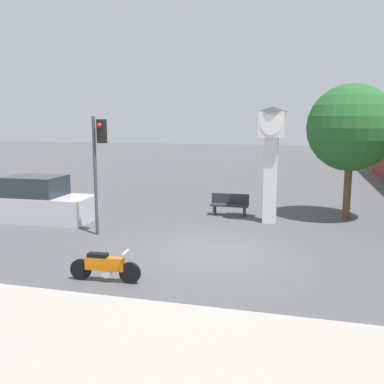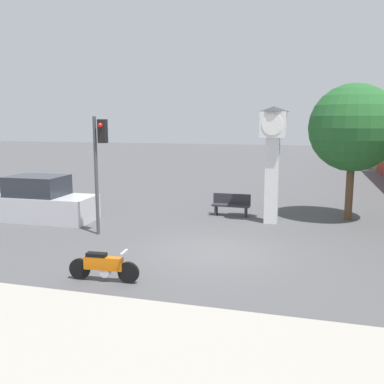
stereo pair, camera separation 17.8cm
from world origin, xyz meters
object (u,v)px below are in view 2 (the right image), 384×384
Objects in this scene: clock_tower at (273,147)px; motorcycle at (103,266)px; bench at (231,204)px; street_tree at (353,128)px; parked_car at (41,202)px; traffic_light at (99,154)px.

motorcycle is at bearing -114.99° from clock_tower.
clock_tower is 2.83× the size of bench.
clock_tower is 0.83× the size of street_tree.
parked_car is (-9.02, -1.98, -2.25)m from clock_tower.
traffic_light is at bearing -23.90° from parked_car.
bench is at bearing 47.62° from traffic_light.
street_tree is (8.60, 4.79, 0.85)m from traffic_light.
clock_tower is (3.48, 7.47, 2.61)m from motorcycle.
traffic_light is at bearing -132.38° from bench.
clock_tower is 1.09× the size of traffic_light.
traffic_light reaches higher than bench.
clock_tower is 3.16m from bench.
traffic_light is 0.76× the size of street_tree.
parked_car is (-12.01, -3.36, -2.95)m from street_tree.
street_tree is 12.82m from parked_car.
bench is at bearing 74.51° from motorcycle.
traffic_light is 4.25m from parked_car.
traffic_light is 2.58× the size of bench.
street_tree is (6.47, 8.84, 3.31)m from motorcycle.
traffic_light is 6.21m from bench.
bench is (-1.73, 0.84, -2.51)m from clock_tower.
parked_car reaches higher than bench.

